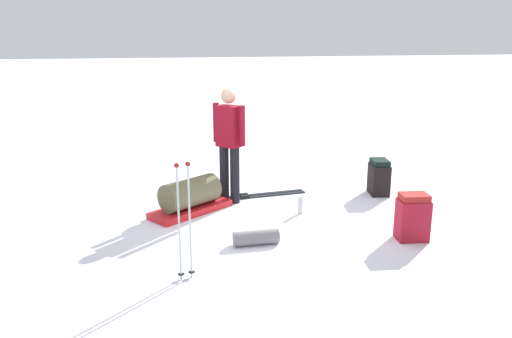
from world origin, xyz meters
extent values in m
plane|color=white|center=(0.00, 0.00, 0.00)|extent=(80.00, 80.00, 0.00)
cylinder|color=black|center=(0.20, -0.70, 0.42)|extent=(0.14, 0.14, 0.85)
cylinder|color=black|center=(0.34, -0.84, 0.42)|extent=(0.14, 0.14, 0.85)
cube|color=maroon|center=(0.27, -0.77, 1.15)|extent=(0.40, 0.40, 0.60)
cylinder|color=maroon|center=(0.10, -0.60, 1.18)|extent=(0.09, 0.09, 0.58)
cylinder|color=maroon|center=(0.43, -0.94, 1.18)|extent=(0.09, 0.09, 0.58)
sphere|color=tan|center=(0.27, -0.77, 1.59)|extent=(0.22, 0.22, 0.22)
cube|color=black|center=(0.02, -0.86, 0.01)|extent=(1.96, 0.33, 0.02)
cube|color=black|center=(0.02, -0.86, 0.04)|extent=(0.15, 0.08, 0.03)
cube|color=black|center=(0.04, -0.96, 0.01)|extent=(1.96, 0.33, 0.02)
cube|color=black|center=(0.04, -0.96, 0.04)|extent=(0.15, 0.08, 0.03)
cube|color=black|center=(-2.08, -0.72, 0.24)|extent=(0.31, 0.40, 0.48)
cube|color=black|center=(-2.08, -0.72, 0.52)|extent=(0.28, 0.36, 0.08)
cube|color=maroon|center=(-1.76, 1.06, 0.25)|extent=(0.39, 0.30, 0.51)
cube|color=#A32220|center=(-1.76, 1.06, 0.55)|extent=(0.35, 0.27, 0.08)
cylinder|color=#AEC1BF|center=(0.96, 1.61, 0.60)|extent=(0.02, 0.02, 1.20)
sphere|color=#A51919|center=(0.96, 1.61, 1.23)|extent=(0.05, 0.05, 0.05)
cylinder|color=black|center=(0.96, 1.61, 0.06)|extent=(0.07, 0.07, 0.01)
cylinder|color=#AEC1BF|center=(1.07, 1.64, 0.60)|extent=(0.02, 0.02, 1.20)
sphere|color=#A51919|center=(1.07, 1.64, 1.23)|extent=(0.05, 0.05, 0.05)
cylinder|color=black|center=(1.07, 1.64, 0.06)|extent=(0.07, 0.07, 0.01)
cube|color=red|center=(0.87, -0.39, 0.04)|extent=(1.23, 1.08, 0.09)
cylinder|color=brown|center=(0.87, -0.39, 0.29)|extent=(0.91, 0.83, 0.40)
cylinder|color=slate|center=(0.15, 0.89, 0.09)|extent=(0.56, 0.20, 0.18)
cylinder|color=#B8BFBC|center=(-0.64, -0.06, 0.13)|extent=(0.07, 0.07, 0.26)
camera|label=1|loc=(1.14, 6.58, 2.53)|focal=36.26mm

